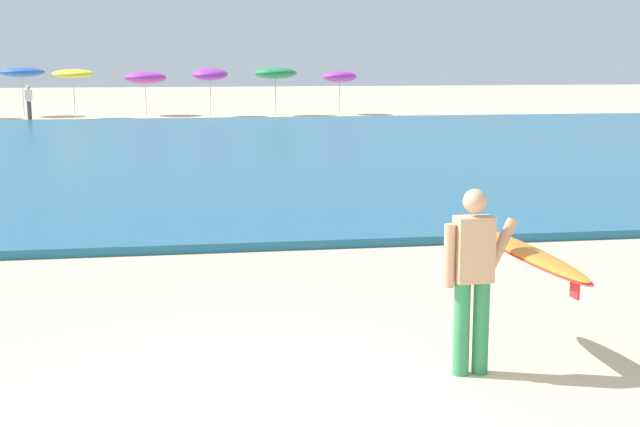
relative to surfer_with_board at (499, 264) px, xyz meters
The scene contains 10 objects.
ground_plane 2.50m from the surfer_with_board, 161.28° to the right, with size 160.00×160.00×0.00m, color beige.
sea 19.67m from the surfer_with_board, 96.30° to the left, with size 120.00×28.00×0.14m, color #1E6084.
surfer_with_board is the anchor object (origin of this frame).
beach_umbrella_2 39.35m from the surfer_with_board, 104.95° to the left, with size 2.16×2.16×2.38m.
beach_umbrella_3 36.78m from the surfer_with_board, 101.79° to the left, with size 1.92×1.94×2.34m.
beach_umbrella_4 37.92m from the surfer_with_board, 96.44° to the left, with size 2.06×2.08×2.18m.
beach_umbrella_5 36.40m from the surfer_with_board, 91.79° to the left, with size 1.73×1.76×2.37m.
beach_umbrella_6 36.52m from the surfer_with_board, 86.76° to the left, with size 2.10×2.12×2.39m.
beach_umbrella_7 37.44m from the surfer_with_board, 81.74° to the left, with size 1.72×1.75×2.21m.
beachgoer_near_row_left 36.80m from the surfer_with_board, 104.98° to the left, with size 0.32×0.20×1.58m.
Camera 1 is at (-0.73, -6.83, 2.90)m, focal length 50.11 mm.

